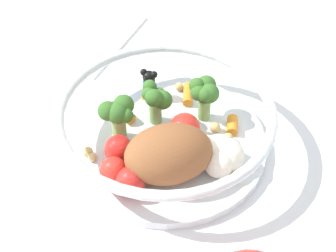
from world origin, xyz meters
name	(u,v)px	position (x,y,z in m)	size (l,w,h in m)	color
ground_plane	(164,154)	(0.00, 0.00, 0.00)	(2.40, 2.40, 0.00)	white
food_container	(170,133)	(0.00, 0.01, 0.03)	(0.22, 0.22, 0.06)	white
folded_napkin	(75,32)	(-0.19, -0.16, 0.00)	(0.15, 0.14, 0.01)	white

